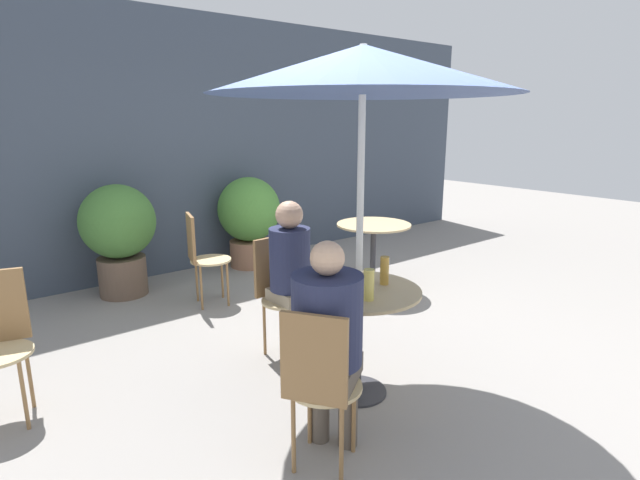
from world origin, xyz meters
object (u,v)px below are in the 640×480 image
(cafe_table_far, at_px, (373,239))
(bistro_chair_3, at_px, (201,251))
(bistro_chair_1, at_px, (319,378))
(beer_glass_2, at_px, (335,268))
(cafe_table_near, at_px, (358,312))
(beer_glass_0, at_px, (369,285))
(umbrella, at_px, (363,70))
(seated_person_0, at_px, (291,266))
(potted_plant_1, at_px, (249,216))
(potted_plant_0, at_px, (119,232))
(beer_glass_1, at_px, (384,271))
(bistro_chair_0, at_px, (279,285))
(seated_person_1, at_px, (328,334))

(cafe_table_far, bearing_deg, bistro_chair_3, 155.09)
(bistro_chair_1, height_order, beer_glass_2, beer_glass_2)
(cafe_table_near, distance_m, beer_glass_2, 0.33)
(beer_glass_0, bearing_deg, umbrella, 64.28)
(seated_person_0, distance_m, umbrella, 1.51)
(potted_plant_1, bearing_deg, seated_person_0, -113.75)
(cafe_table_near, bearing_deg, potted_plant_0, 101.55)
(beer_glass_1, height_order, potted_plant_1, potted_plant_1)
(beer_glass_1, relative_size, potted_plant_1, 0.17)
(bistro_chair_0, relative_size, bistro_chair_1, 1.00)
(seated_person_1, xyz_separation_m, beer_glass_2, (0.54, 0.58, 0.11))
(cafe_table_far, height_order, bistro_chair_1, bistro_chair_1)
(bistro_chair_0, relative_size, seated_person_1, 0.75)
(seated_person_0, xyz_separation_m, umbrella, (0.05, -0.69, 1.34))
(beer_glass_0, height_order, beer_glass_1, beer_glass_0)
(bistro_chair_1, relative_size, seated_person_1, 0.75)
(cafe_table_far, bearing_deg, bistro_chair_1, -139.84)
(cafe_table_far, xyz_separation_m, bistro_chair_0, (-1.58, -0.57, -0.02))
(beer_glass_1, bearing_deg, bistro_chair_1, -154.22)
(bistro_chair_0, height_order, seated_person_0, seated_person_0)
(bistro_chair_3, bearing_deg, seated_person_0, -162.82)
(potted_plant_0, xyz_separation_m, potted_plant_1, (1.60, 0.09, -0.05))
(bistro_chair_0, relative_size, umbrella, 0.41)
(beer_glass_1, relative_size, beer_glass_2, 0.98)
(beer_glass_2, distance_m, potted_plant_1, 3.03)
(potted_plant_1, bearing_deg, seated_person_1, -114.50)
(cafe_table_near, height_order, beer_glass_1, beer_glass_1)
(cafe_table_far, bearing_deg, bistro_chair_0, -160.08)
(bistro_chair_0, height_order, seated_person_1, seated_person_1)
(bistro_chair_1, height_order, potted_plant_0, potted_plant_0)
(bistro_chair_1, xyz_separation_m, potted_plant_1, (1.69, 3.51, 0.08))
(bistro_chair_3, xyz_separation_m, beer_glass_2, (0.06, -1.95, 0.28))
(seated_person_1, bearing_deg, seated_person_0, -59.92)
(cafe_table_near, bearing_deg, cafe_table_far, 42.73)
(cafe_table_near, height_order, beer_glass_0, beer_glass_0)
(cafe_table_near, height_order, seated_person_1, seated_person_1)
(beer_glass_2, bearing_deg, potted_plant_1, 70.24)
(seated_person_1, xyz_separation_m, potted_plant_0, (-0.03, 3.34, -0.04))
(beer_glass_0, xyz_separation_m, beer_glass_1, (0.29, 0.15, -0.00))
(beer_glass_0, height_order, umbrella, umbrella)
(beer_glass_1, bearing_deg, potted_plant_1, 75.57)
(seated_person_0, height_order, beer_glass_2, seated_person_0)
(seated_person_0, bearing_deg, cafe_table_near, -90.00)
(seated_person_1, relative_size, umbrella, 0.55)
(seated_person_1, xyz_separation_m, potted_plant_1, (1.56, 3.43, -0.09))
(seated_person_1, bearing_deg, cafe_table_near, -90.00)
(seated_person_0, relative_size, beer_glass_1, 6.47)
(seated_person_0, bearing_deg, seated_person_1, -119.92)
(cafe_table_far, bearing_deg, beer_glass_2, -142.16)
(seated_person_1, bearing_deg, potted_plant_0, -33.22)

